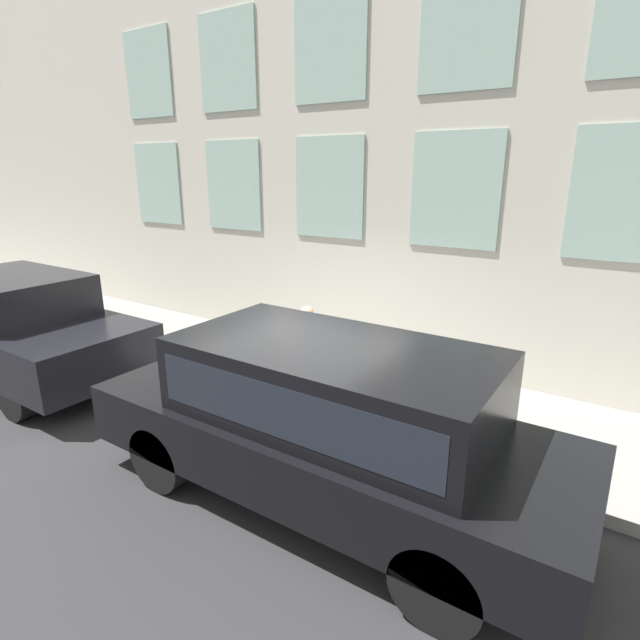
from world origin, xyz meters
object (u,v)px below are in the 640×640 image
Objects in this scene: person at (307,338)px; parked_car_charcoal_far at (15,321)px; fire_hydrant at (333,378)px; parked_truck_black_near at (327,414)px.

person is 4.97m from parked_car_charcoal_far.
parked_car_charcoal_far is (-1.79, 5.17, 0.44)m from fire_hydrant.
parked_truck_black_near is at bearing -89.98° from parked_car_charcoal_far.
fire_hydrant is 0.81m from person.
parked_car_charcoal_far reaches higher than fire_hydrant.
parked_car_charcoal_far is (-0.00, 6.21, -0.06)m from parked_truck_black_near.
parked_truck_black_near reaches higher than fire_hydrant.
parked_truck_black_near is 6.21m from parked_car_charcoal_far.
fire_hydrant is 5.49m from parked_car_charcoal_far.
parked_truck_black_near is (-1.79, -1.04, 0.50)m from fire_hydrant.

